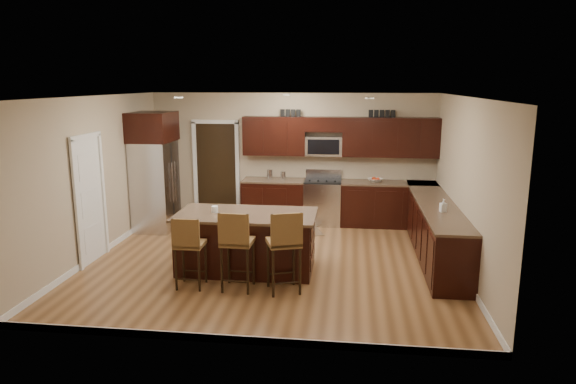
# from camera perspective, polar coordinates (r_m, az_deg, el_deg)

# --- Properties ---
(floor) EXTENTS (6.00, 6.00, 0.00)m
(floor) POSITION_cam_1_polar(r_m,az_deg,el_deg) (8.59, -1.67, -7.75)
(floor) COLOR brown
(floor) RESTS_ON ground
(ceiling) EXTENTS (6.00, 6.00, 0.00)m
(ceiling) POSITION_cam_1_polar(r_m,az_deg,el_deg) (8.08, -1.79, 10.56)
(ceiling) COLOR silver
(ceiling) RESTS_ON wall_back
(wall_back) EXTENTS (6.00, 0.00, 6.00)m
(wall_back) POSITION_cam_1_polar(r_m,az_deg,el_deg) (10.92, 0.45, 3.87)
(wall_back) COLOR tan
(wall_back) RESTS_ON floor
(wall_left) EXTENTS (0.00, 5.50, 5.50)m
(wall_left) POSITION_cam_1_polar(r_m,az_deg,el_deg) (9.17, -20.60, 1.49)
(wall_left) COLOR tan
(wall_left) RESTS_ON floor
(wall_right) EXTENTS (0.00, 5.50, 5.50)m
(wall_right) POSITION_cam_1_polar(r_m,az_deg,el_deg) (8.33, 19.13, 0.58)
(wall_right) COLOR tan
(wall_right) RESTS_ON floor
(base_cabinets) EXTENTS (4.02, 3.96, 0.92)m
(base_cabinets) POSITION_cam_1_polar(r_m,az_deg,el_deg) (9.77, 10.71, -2.66)
(base_cabinets) COLOR black
(base_cabinets) RESTS_ON floor
(upper_cabinets) EXTENTS (4.00, 0.33, 0.80)m
(upper_cabinets) POSITION_cam_1_polar(r_m,az_deg,el_deg) (10.63, 5.98, 6.24)
(upper_cabinets) COLOR black
(upper_cabinets) RESTS_ON wall_back
(range) EXTENTS (0.76, 0.64, 1.11)m
(range) POSITION_cam_1_polar(r_m,az_deg,el_deg) (10.73, 3.87, -1.08)
(range) COLOR silver
(range) RESTS_ON floor
(microwave) EXTENTS (0.76, 0.31, 0.40)m
(microwave) POSITION_cam_1_polar(r_m,az_deg,el_deg) (10.68, 4.00, 5.12)
(microwave) COLOR silver
(microwave) RESTS_ON upper_cabinets
(doorway) EXTENTS (0.85, 0.03, 2.06)m
(doorway) POSITION_cam_1_polar(r_m,az_deg,el_deg) (11.26, -7.94, 2.36)
(doorway) COLOR black
(doorway) RESTS_ON floor
(pantry_door) EXTENTS (0.03, 0.80, 2.04)m
(pantry_door) POSITION_cam_1_polar(r_m,az_deg,el_deg) (8.97, -21.21, -0.94)
(pantry_door) COLOR white
(pantry_door) RESTS_ON floor
(letter_decor) EXTENTS (2.20, 0.03, 0.15)m
(letter_decor) POSITION_cam_1_polar(r_m,az_deg,el_deg) (10.59, 5.25, 8.70)
(letter_decor) COLOR black
(letter_decor) RESTS_ON upper_cabinets
(island) EXTENTS (2.17, 1.14, 0.92)m
(island) POSITION_cam_1_polar(r_m,az_deg,el_deg) (8.15, -4.62, -5.71)
(island) COLOR black
(island) RESTS_ON floor
(stool_left) EXTENTS (0.40, 0.40, 1.06)m
(stool_left) POSITION_cam_1_polar(r_m,az_deg,el_deg) (7.47, -10.97, -5.71)
(stool_left) COLOR brown
(stool_left) RESTS_ON floor
(stool_mid) EXTENTS (0.45, 0.45, 1.17)m
(stool_mid) POSITION_cam_1_polar(r_m,az_deg,el_deg) (7.26, -5.78, -5.52)
(stool_mid) COLOR brown
(stool_mid) RESTS_ON floor
(stool_right) EXTENTS (0.57, 0.57, 1.19)m
(stool_right) POSITION_cam_1_polar(r_m,az_deg,el_deg) (7.14, -0.36, -5.63)
(stool_right) COLOR brown
(stool_right) RESTS_ON floor
(refrigerator) EXTENTS (0.79, 0.95, 2.35)m
(refrigerator) POSITION_cam_1_polar(r_m,az_deg,el_deg) (10.51, -14.62, 2.36)
(refrigerator) COLOR silver
(refrigerator) RESTS_ON floor
(floor_mat) EXTENTS (1.19, 0.96, 0.01)m
(floor_mat) POSITION_cam_1_polar(r_m,az_deg,el_deg) (10.20, 0.78, -4.47)
(floor_mat) COLOR brown
(floor_mat) RESTS_ON floor
(fruit_bowl) EXTENTS (0.38, 0.38, 0.07)m
(fruit_bowl) POSITION_cam_1_polar(r_m,az_deg,el_deg) (10.63, 9.67, 1.31)
(fruit_bowl) COLOR silver
(fruit_bowl) RESTS_ON base_cabinets
(soap_bottle) EXTENTS (0.11, 0.11, 0.20)m
(soap_bottle) POSITION_cam_1_polar(r_m,az_deg,el_deg) (8.42, 16.87, -1.43)
(soap_bottle) COLOR #B2B2B2
(soap_bottle) RESTS_ON base_cabinets
(canister_tall) EXTENTS (0.12, 0.12, 0.20)m
(canister_tall) POSITION_cam_1_polar(r_m,az_deg,el_deg) (10.74, -2.04, 1.95)
(canister_tall) COLOR silver
(canister_tall) RESTS_ON base_cabinets
(canister_short) EXTENTS (0.11, 0.11, 0.17)m
(canister_short) POSITION_cam_1_polar(r_m,az_deg,el_deg) (10.70, -0.55, 1.83)
(canister_short) COLOR silver
(canister_short) RESTS_ON base_cabinets
(island_jar) EXTENTS (0.10, 0.10, 0.10)m
(island_jar) POSITION_cam_1_polar(r_m,az_deg,el_deg) (8.11, -8.14, -1.91)
(island_jar) COLOR white
(island_jar) RESTS_ON island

